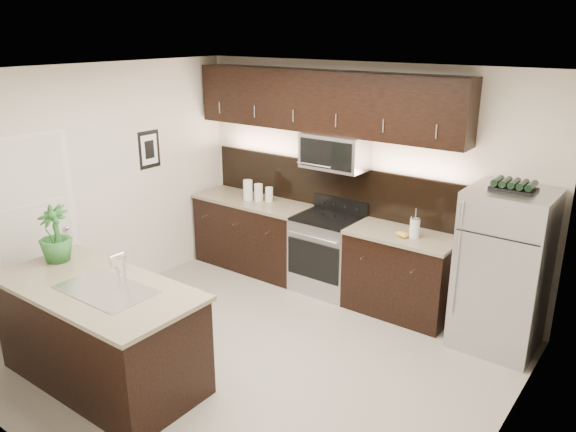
% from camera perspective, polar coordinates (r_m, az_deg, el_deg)
% --- Properties ---
extents(ground, '(4.50, 4.50, 0.00)m').
position_cam_1_polar(ground, '(5.66, -3.45, -14.07)').
color(ground, gray).
rests_on(ground, ground).
extents(room_walls, '(4.52, 4.02, 2.71)m').
position_cam_1_polar(room_walls, '(5.00, -5.08, 2.78)').
color(room_walls, beige).
rests_on(room_walls, ground).
extents(counter_run, '(3.51, 0.65, 0.94)m').
position_cam_1_polar(counter_run, '(6.89, 2.59, -3.42)').
color(counter_run, black).
rests_on(counter_run, ground).
extents(upper_fixtures, '(3.49, 0.40, 1.66)m').
position_cam_1_polar(upper_fixtures, '(6.56, 3.73, 10.57)').
color(upper_fixtures, black).
rests_on(upper_fixtures, counter_run).
extents(island, '(1.96, 0.96, 0.94)m').
position_cam_1_polar(island, '(5.36, -18.47, -11.22)').
color(island, black).
rests_on(island, ground).
extents(sink_faucet, '(0.84, 0.50, 0.28)m').
position_cam_1_polar(sink_faucet, '(5.04, -17.94, -6.96)').
color(sink_faucet, silver).
rests_on(sink_faucet, island).
extents(refrigerator, '(0.78, 0.71, 1.62)m').
position_cam_1_polar(refrigerator, '(5.85, 20.97, -5.21)').
color(refrigerator, '#B2B2B7').
rests_on(refrigerator, ground).
extents(wine_rack, '(0.40, 0.25, 0.10)m').
position_cam_1_polar(wine_rack, '(5.58, 21.97, 2.87)').
color(wine_rack, black).
rests_on(wine_rack, refrigerator).
extents(plant, '(0.37, 0.37, 0.54)m').
position_cam_1_polar(plant, '(5.71, -22.61, -1.69)').
color(plant, '#286528').
rests_on(plant, island).
extents(canisters, '(0.37, 0.22, 0.26)m').
position_cam_1_polar(canisters, '(7.20, -3.28, 2.48)').
color(canisters, silver).
rests_on(canisters, counter_run).
extents(french_press, '(0.11, 0.11, 0.32)m').
position_cam_1_polar(french_press, '(6.06, 12.75, -1.11)').
color(french_press, silver).
rests_on(french_press, counter_run).
extents(bananas, '(0.20, 0.18, 0.05)m').
position_cam_1_polar(bananas, '(6.12, 11.31, -1.72)').
color(bananas, gold).
rests_on(bananas, counter_run).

